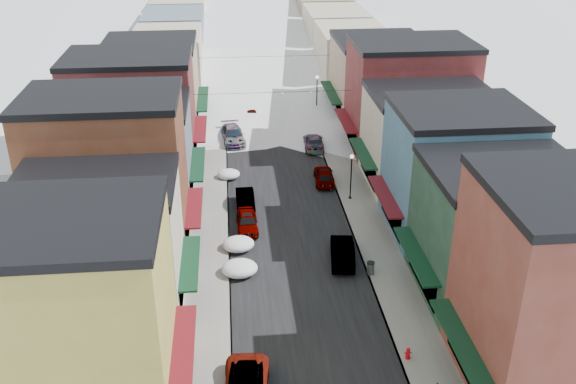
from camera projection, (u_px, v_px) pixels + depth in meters
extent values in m
cube|color=black|center=(262.00, 93.00, 87.07)|extent=(10.00, 160.00, 0.01)
cube|color=gray|center=(214.00, 93.00, 86.48)|extent=(3.20, 160.00, 0.15)
cube|color=gray|center=(311.00, 91.00, 87.60)|extent=(3.20, 160.00, 0.15)
cube|color=slate|center=(225.00, 93.00, 86.61)|extent=(0.10, 160.00, 0.15)
cube|color=slate|center=(299.00, 91.00, 87.47)|extent=(0.10, 160.00, 0.15)
cube|color=gold|center=(72.00, 318.00, 33.45)|extent=(10.00, 8.50, 11.00)
cube|color=black|center=(54.00, 221.00, 30.92)|extent=(10.20, 8.70, 0.50)
cube|color=maroon|center=(183.00, 346.00, 34.94)|extent=(1.20, 7.22, 0.15)
cube|color=beige|center=(101.00, 250.00, 41.49)|extent=(10.00, 8.00, 9.00)
cube|color=black|center=(91.00, 184.00, 39.40)|extent=(10.20, 8.20, 0.50)
cube|color=#0E331D|center=(190.00, 263.00, 42.54)|extent=(1.20, 6.80, 0.15)
cube|color=brown|center=(110.00, 178.00, 47.94)|extent=(11.00, 8.00, 12.00)
cube|color=black|center=(99.00, 97.00, 45.20)|extent=(11.20, 8.20, 0.50)
cube|color=maroon|center=(194.00, 207.00, 49.69)|extent=(1.20, 6.80, 0.15)
cube|color=slate|center=(133.00, 155.00, 56.36)|extent=(10.00, 9.00, 8.50)
cube|color=black|center=(127.00, 106.00, 54.38)|extent=(10.20, 9.20, 0.50)
cube|color=#0E331D|center=(198.00, 164.00, 57.30)|extent=(1.20, 7.65, 0.15)
cube|color=maroon|center=(133.00, 112.00, 63.88)|extent=(12.00, 9.00, 10.50)
cube|color=black|center=(126.00, 57.00, 61.46)|extent=(12.20, 9.20, 0.50)
cube|color=maroon|center=(200.00, 129.00, 65.34)|extent=(1.20, 7.65, 0.15)
cube|color=#9D8C67|center=(153.00, 87.00, 73.13)|extent=(10.00, 11.00, 9.50)
cube|color=black|center=(148.00, 43.00, 70.93)|extent=(10.20, 11.20, 0.50)
cube|color=#0E331D|center=(203.00, 99.00, 74.29)|extent=(1.20, 9.35, 0.15)
cube|color=brown|center=(576.00, 293.00, 34.63)|extent=(11.00, 9.00, 12.00)
cube|color=#0E331D|center=(460.00, 341.00, 35.34)|extent=(1.20, 7.65, 0.15)
cube|color=#1C3B2A|center=(498.00, 234.00, 43.30)|extent=(10.00, 9.00, 9.00)
cube|color=black|center=(509.00, 170.00, 41.21)|extent=(10.20, 9.20, 0.50)
cube|color=#0E331D|center=(416.00, 255.00, 43.39)|extent=(1.20, 7.65, 0.15)
cube|color=#3C6A87|center=(455.00, 173.00, 51.13)|extent=(10.00, 9.00, 10.00)
cube|color=black|center=(463.00, 110.00, 48.82)|extent=(10.20, 9.20, 0.50)
cube|color=maroon|center=(385.00, 196.00, 51.44)|extent=(1.20, 7.65, 0.15)
cube|color=beige|center=(428.00, 140.00, 59.55)|extent=(11.00, 9.00, 8.50)
cube|color=black|center=(433.00, 94.00, 57.57)|extent=(11.20, 9.20, 0.50)
cube|color=#0E331D|center=(363.00, 153.00, 59.49)|extent=(1.20, 7.65, 0.15)
cube|color=maroon|center=(409.00, 98.00, 67.09)|extent=(12.00, 9.00, 11.00)
cube|color=black|center=(413.00, 43.00, 64.57)|extent=(12.20, 9.20, 0.50)
cube|color=maroon|center=(346.00, 121.00, 67.54)|extent=(1.20, 7.65, 0.15)
cube|color=tan|center=(378.00, 81.00, 76.39)|extent=(10.00, 11.00, 9.00)
cube|color=black|center=(380.00, 41.00, 74.30)|extent=(10.20, 11.20, 0.50)
cube|color=#0E331D|center=(331.00, 92.00, 76.48)|extent=(1.20, 9.35, 0.15)
cube|color=gray|center=(168.00, 62.00, 86.04)|extent=(9.00, 13.00, 8.00)
cube|color=gray|center=(352.00, 58.00, 88.17)|extent=(9.00, 13.00, 8.00)
cube|color=gray|center=(175.00, 39.00, 98.56)|extent=(9.00, 13.00, 8.00)
cube|color=gray|center=(335.00, 35.00, 100.69)|extent=(9.00, 13.00, 8.00)
cube|color=gray|center=(180.00, 21.00, 111.08)|extent=(9.00, 13.00, 8.00)
cube|color=gray|center=(323.00, 18.00, 113.21)|extent=(9.00, 13.00, 8.00)
cube|color=gray|center=(184.00, 6.00, 123.60)|extent=(9.00, 13.00, 8.00)
cube|color=gray|center=(312.00, 4.00, 125.73)|extent=(9.00, 13.00, 8.00)
cylinder|color=black|center=(273.00, 92.00, 66.46)|extent=(16.40, 0.04, 0.04)
cylinder|color=black|center=(264.00, 57.00, 79.88)|extent=(16.40, 0.04, 0.04)
imported|color=#ABAFB4|center=(247.00, 222.00, 52.79)|extent=(1.81, 4.31, 1.46)
imported|color=black|center=(245.00, 201.00, 56.13)|extent=(1.66, 4.51, 1.47)
imported|color=#989AA0|center=(233.00, 135.00, 70.33)|extent=(2.92, 5.89, 1.65)
imported|color=black|center=(342.00, 252.00, 48.36)|extent=(2.35, 5.13, 1.63)
imported|color=gray|center=(324.00, 175.00, 60.95)|extent=(2.01, 4.53, 1.52)
imported|color=black|center=(314.00, 142.00, 68.82)|extent=(2.29, 5.09, 1.45)
imported|color=#AFB3B8|center=(252.00, 116.00, 76.33)|extent=(1.88, 4.37, 1.47)
imported|color=silver|center=(265.00, 68.00, 95.41)|extent=(2.80, 5.70, 1.56)
cylinder|color=red|center=(408.00, 357.00, 38.58)|extent=(0.33, 0.33, 0.10)
cylinder|color=red|center=(408.00, 354.00, 38.47)|extent=(0.24, 0.24, 0.59)
sphere|color=red|center=(408.00, 350.00, 38.33)|extent=(0.26, 0.26, 0.26)
cylinder|color=red|center=(408.00, 353.00, 38.43)|extent=(0.44, 0.10, 0.10)
cylinder|color=#55585A|center=(371.00, 268.00, 46.65)|extent=(0.53, 0.53, 0.92)
cylinder|color=black|center=(371.00, 263.00, 46.44)|extent=(0.57, 0.57, 0.06)
cylinder|color=black|center=(350.00, 198.00, 57.94)|extent=(0.29, 0.29, 0.10)
cylinder|color=black|center=(351.00, 178.00, 57.10)|extent=(0.12, 0.12, 3.92)
sphere|color=white|center=(352.00, 157.00, 56.17)|extent=(0.35, 0.35, 0.35)
cylinder|color=black|center=(316.00, 115.00, 78.21)|extent=(0.34, 0.34, 0.11)
cylinder|color=black|center=(317.00, 97.00, 77.23)|extent=(0.14, 0.14, 4.60)
sphere|color=white|center=(317.00, 77.00, 76.14)|extent=(0.41, 0.41, 0.41)
ellipsoid|color=white|center=(240.00, 268.00, 46.74)|extent=(2.65, 2.25, 1.12)
ellipsoid|color=white|center=(242.00, 263.00, 47.96)|extent=(1.13, 1.02, 0.57)
ellipsoid|color=white|center=(238.00, 244.00, 49.92)|extent=(2.49, 2.11, 1.05)
ellipsoid|color=white|center=(241.00, 239.00, 51.13)|extent=(1.06, 0.96, 0.53)
ellipsoid|color=white|center=(229.00, 174.00, 61.88)|extent=(2.18, 1.85, 0.92)
ellipsoid|color=white|center=(231.00, 171.00, 63.07)|extent=(0.93, 0.84, 0.47)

